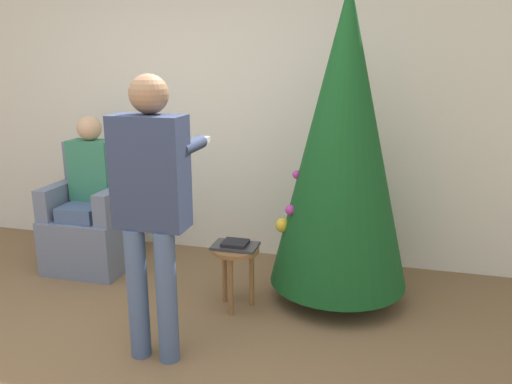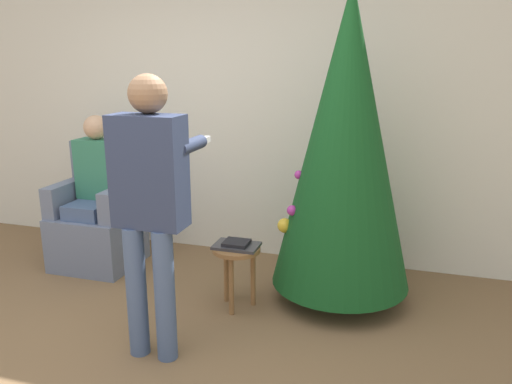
# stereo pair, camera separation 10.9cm
# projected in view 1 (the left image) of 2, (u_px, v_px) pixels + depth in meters

# --- Properties ---
(wall_back) EXTENTS (8.00, 0.06, 2.70)m
(wall_back) POSITION_uv_depth(u_px,v_px,m) (217.00, 103.00, 4.35)
(wall_back) COLOR silver
(wall_back) RESTS_ON ground_plane
(christmas_tree) EXTENTS (0.99, 0.99, 2.23)m
(christmas_tree) POSITION_uv_depth(u_px,v_px,m) (343.00, 140.00, 3.43)
(christmas_tree) COLOR brown
(christmas_tree) RESTS_ON ground_plane
(armchair) EXTENTS (0.64, 0.60, 1.04)m
(armchair) POSITION_uv_depth(u_px,v_px,m) (94.00, 223.00, 4.22)
(armchair) COLOR slate
(armchair) RESTS_ON ground_plane
(person_seated) EXTENTS (0.36, 0.46, 1.28)m
(person_seated) POSITION_uv_depth(u_px,v_px,m) (89.00, 186.00, 4.11)
(person_seated) COLOR #475B84
(person_seated) RESTS_ON ground_plane
(person_standing) EXTENTS (0.43, 0.57, 1.65)m
(person_standing) POSITION_uv_depth(u_px,v_px,m) (151.00, 196.00, 2.78)
(person_standing) COLOR #475B84
(person_standing) RESTS_ON ground_plane
(side_stool) EXTENTS (0.34, 0.34, 0.45)m
(side_stool) POSITION_uv_depth(u_px,v_px,m) (235.00, 259.00, 3.49)
(side_stool) COLOR olive
(side_stool) RESTS_ON ground_plane
(laptop) EXTENTS (0.31, 0.21, 0.02)m
(laptop) POSITION_uv_depth(u_px,v_px,m) (235.00, 246.00, 3.46)
(laptop) COLOR #38383D
(laptop) RESTS_ON side_stool
(book) EXTENTS (0.17, 0.16, 0.02)m
(book) POSITION_uv_depth(u_px,v_px,m) (235.00, 243.00, 3.46)
(book) COLOR black
(book) RESTS_ON laptop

